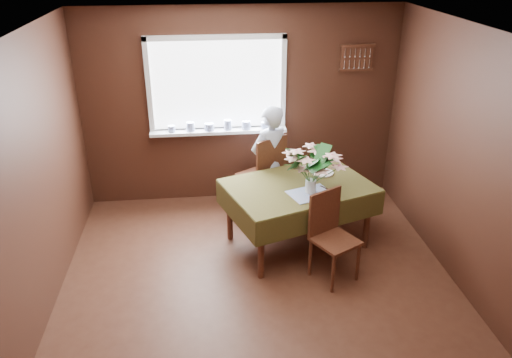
{
  "coord_description": "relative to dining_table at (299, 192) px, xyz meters",
  "views": [
    {
      "loc": [
        -0.49,
        -3.84,
        3.18
      ],
      "look_at": [
        0.0,
        0.55,
        1.05
      ],
      "focal_mm": 35.0,
      "sensor_mm": 36.0,
      "label": 1
    }
  ],
  "objects": [
    {
      "name": "floor",
      "position": [
        -0.52,
        -0.97,
        -0.66
      ],
      "size": [
        4.5,
        4.5,
        0.0
      ],
      "primitive_type": "plane",
      "color": "#452317",
      "rests_on": "ground"
    },
    {
      "name": "ceiling",
      "position": [
        -0.52,
        -0.97,
        1.84
      ],
      "size": [
        4.5,
        4.5,
        0.0
      ],
      "primitive_type": "plane",
      "rotation": [
        3.14,
        0.0,
        0.0
      ],
      "color": "white",
      "rests_on": "wall_back"
    },
    {
      "name": "wall_back",
      "position": [
        -0.52,
        1.28,
        0.59
      ],
      "size": [
        4.0,
        0.0,
        4.0
      ],
      "primitive_type": "plane",
      "rotation": [
        1.57,
        0.0,
        0.0
      ],
      "color": "#572E1F",
      "rests_on": "floor"
    },
    {
      "name": "wall_left",
      "position": [
        -2.52,
        -0.97,
        0.59
      ],
      "size": [
        0.0,
        4.5,
        4.5
      ],
      "primitive_type": "plane",
      "rotation": [
        1.57,
        0.0,
        1.57
      ],
      "color": "#572E1F",
      "rests_on": "floor"
    },
    {
      "name": "wall_right",
      "position": [
        1.48,
        -0.97,
        0.59
      ],
      "size": [
        0.0,
        4.5,
        4.5
      ],
      "primitive_type": "plane",
      "rotation": [
        1.57,
        0.0,
        -1.57
      ],
      "color": "#572E1F",
      "rests_on": "floor"
    },
    {
      "name": "window_assembly",
      "position": [
        -0.82,
        1.22,
        0.69
      ],
      "size": [
        1.72,
        0.2,
        1.22
      ],
      "color": "white",
      "rests_on": "wall_back"
    },
    {
      "name": "spoon_rack",
      "position": [
        0.93,
        1.24,
        1.19
      ],
      "size": [
        0.44,
        0.05,
        0.33
      ],
      "color": "#52291A",
      "rests_on": "wall_back"
    },
    {
      "name": "dining_table",
      "position": [
        0.0,
        0.0,
        0.0
      ],
      "size": [
        1.8,
        1.5,
        0.76
      ],
      "rotation": [
        0.0,
        0.0,
        0.33
      ],
      "color": "#52291A",
      "rests_on": "floor"
    },
    {
      "name": "chair_far",
      "position": [
        -0.29,
        0.7,
        -0.08
      ],
      "size": [
        0.64,
        0.64,
        1.07
      ],
      "rotation": [
        0.0,
        0.0,
        3.72
      ],
      "color": "#52291A",
      "rests_on": "floor"
    },
    {
      "name": "chair_near",
      "position": [
        0.21,
        -0.62,
        -0.15
      ],
      "size": [
        0.54,
        0.54,
        0.93
      ],
      "rotation": [
        0.0,
        0.0,
        0.5
      ],
      "color": "#52291A",
      "rests_on": "floor"
    },
    {
      "name": "seated_woman",
      "position": [
        -0.23,
        0.67,
        0.07
      ],
      "size": [
        0.63,
        0.56,
        1.45
      ],
      "primitive_type": "imported",
      "rotation": [
        0.0,
        0.0,
        3.65
      ],
      "color": "white",
      "rests_on": "floor"
    },
    {
      "name": "flower_bouquet",
      "position": [
        0.09,
        -0.19,
        0.42
      ],
      "size": [
        0.58,
        0.58,
        0.5
      ],
      "rotation": [
        0.0,
        0.0,
        0.02
      ],
      "color": "white",
      "rests_on": "dining_table"
    },
    {
      "name": "side_plate",
      "position": [
        0.33,
        0.26,
        0.1
      ],
      "size": [
        0.36,
        0.36,
        0.01
      ],
      "primitive_type": "cylinder",
      "rotation": [
        0.0,
        0.0,
        0.74
      ],
      "color": "white",
      "rests_on": "dining_table"
    },
    {
      "name": "table_knife",
      "position": [
        0.28,
        -0.17,
        0.1
      ],
      "size": [
        0.14,
        0.2,
        0.0
      ],
      "primitive_type": "cube",
      "rotation": [
        0.0,
        0.0,
        0.59
      ],
      "color": "silver",
      "rests_on": "dining_table"
    }
  ]
}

